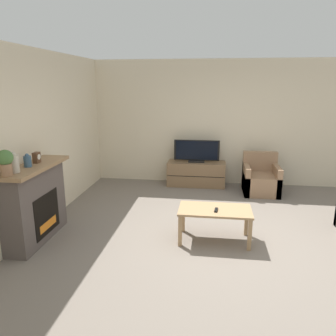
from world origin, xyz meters
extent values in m
plane|color=slate|center=(0.00, 0.00, 0.00)|extent=(24.00, 24.00, 0.00)
cube|color=beige|center=(0.00, 2.87, 1.35)|extent=(12.00, 0.06, 2.70)
cube|color=beige|center=(-2.92, 0.00, 1.35)|extent=(0.06, 12.00, 2.70)
cube|color=#564C47|center=(-2.72, -0.36, 0.53)|extent=(0.33, 1.20, 1.06)
cube|color=black|center=(-2.55, -0.36, 0.40)|extent=(0.01, 0.66, 0.58)
cube|color=orange|center=(-2.55, -0.36, 0.24)|extent=(0.01, 0.46, 0.12)
cube|color=#93704C|center=(-2.69, -0.36, 1.08)|extent=(0.45, 1.32, 0.05)
cylinder|color=beige|center=(-2.70, -0.76, 1.22)|extent=(0.12, 0.12, 0.22)
sphere|color=beige|center=(-2.70, -0.76, 1.34)|extent=(0.06, 0.06, 0.06)
cylinder|color=#385670|center=(-2.70, -0.46, 1.18)|extent=(0.10, 0.10, 0.15)
sphere|color=#385670|center=(-2.70, -0.46, 1.26)|extent=(0.06, 0.06, 0.06)
cube|color=brown|center=(-2.70, -0.23, 1.18)|extent=(0.07, 0.11, 0.15)
cylinder|color=white|center=(-2.66, -0.23, 1.19)|extent=(0.00, 0.08, 0.08)
cylinder|color=#936B4C|center=(-2.70, -0.92, 1.18)|extent=(0.13, 0.13, 0.15)
sphere|color=#477038|center=(-2.70, -0.92, 1.33)|extent=(0.19, 0.19, 0.19)
cube|color=brown|center=(-0.60, 2.56, 0.26)|extent=(1.25, 0.47, 0.53)
cube|color=black|center=(-0.60, 2.32, 0.26)|extent=(1.23, 0.01, 0.01)
cube|color=black|center=(-0.60, 2.56, 0.55)|extent=(0.34, 0.18, 0.04)
cube|color=black|center=(-0.60, 2.56, 0.79)|extent=(0.98, 0.03, 0.44)
cube|color=black|center=(-0.60, 2.54, 0.79)|extent=(0.90, 0.01, 0.40)
cube|color=#937051|center=(0.74, 2.21, 0.20)|extent=(0.70, 0.76, 0.40)
cube|color=#937051|center=(0.74, 2.52, 0.60)|extent=(0.70, 0.14, 0.41)
cube|color=#937051|center=(0.44, 2.21, 0.29)|extent=(0.10, 0.76, 0.58)
cube|color=#937051|center=(1.04, 2.21, 0.29)|extent=(0.10, 0.76, 0.58)
cube|color=#A37F56|center=(-0.20, -0.05, 0.46)|extent=(1.02, 0.55, 0.03)
cube|color=#A37F56|center=(-0.67, -0.29, 0.22)|extent=(0.05, 0.05, 0.45)
cube|color=#A37F56|center=(0.27, -0.29, 0.22)|extent=(0.05, 0.05, 0.45)
cube|color=#A37F56|center=(-0.67, 0.18, 0.22)|extent=(0.05, 0.05, 0.45)
cube|color=#A37F56|center=(0.27, 0.18, 0.22)|extent=(0.05, 0.05, 0.45)
cube|color=black|center=(-0.19, -0.11, 0.49)|extent=(0.06, 0.15, 0.02)
camera|label=1|loc=(-0.28, -4.41, 2.18)|focal=35.00mm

